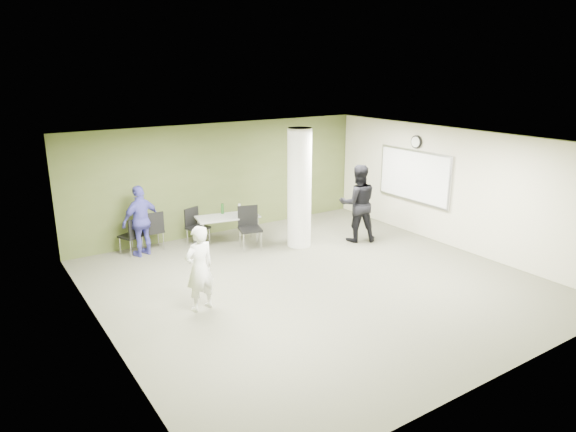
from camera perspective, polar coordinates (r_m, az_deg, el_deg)
floor at (r=10.29m, az=2.98°, el=-7.37°), size 8.00×8.00×0.00m
ceiling at (r=9.53m, az=3.22°, el=8.25°), size 8.00×8.00×0.00m
wall_back at (r=13.15m, az=-7.31°, el=4.18°), size 8.00×2.80×0.02m
wall_left at (r=8.21m, az=-20.07°, el=-4.14°), size 0.02×8.00×2.80m
wall_right_cream at (r=12.54m, az=18.00°, el=2.92°), size 0.02×8.00×2.80m
column at (r=11.96m, az=1.27°, el=3.09°), size 0.56×0.56×2.80m
whiteboard at (r=13.23m, az=13.80°, el=4.35°), size 0.05×2.30×1.30m
wall_clock at (r=13.09m, az=14.05°, el=7.99°), size 0.06×0.32×0.32m
folding_table at (r=12.33m, az=-6.72°, el=-0.20°), size 1.57×0.90×0.95m
wastebasket at (r=12.70m, az=-10.00°, el=-2.24°), size 0.25×0.25×0.29m
chair_back_left at (r=12.14m, az=-16.87°, el=-1.85°), size 0.57×0.57×0.86m
chair_back_right at (r=12.24m, az=-14.78°, el=-1.28°), size 0.48×0.48×0.94m
chair_table_left at (r=12.42m, az=-10.25°, el=-0.85°), size 0.57×0.57×0.90m
chair_table_right at (r=12.03m, az=-4.34°, el=-0.89°), size 0.62×0.62×1.00m
woman_white at (r=9.04m, az=-9.80°, el=-5.76°), size 0.62×0.46×1.54m
man_black at (r=12.52m, az=7.77°, el=1.41°), size 1.14×1.05×1.89m
man_blue at (r=11.93m, az=-15.98°, el=-0.52°), size 1.02×0.64×1.62m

